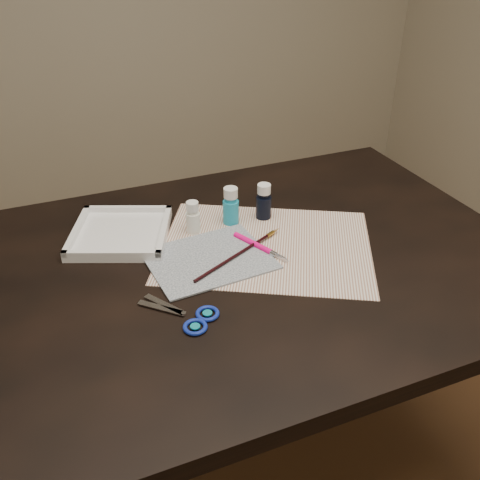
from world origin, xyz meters
name	(u,v)px	position (x,y,z in m)	size (l,w,h in m)	color
ground	(240,470)	(0.00, 0.00, -0.01)	(3.50, 3.50, 0.02)	#422614
table	(240,378)	(0.00, 0.00, 0.38)	(1.30, 0.90, 0.75)	black
paper	(266,246)	(0.08, 0.03, 0.75)	(0.48, 0.37, 0.00)	white
canvas	(209,259)	(-0.07, 0.02, 0.75)	(0.26, 0.21, 0.00)	#13223A
paint_bottle_white	(193,217)	(-0.06, 0.15, 0.79)	(0.03, 0.03, 0.08)	white
paint_bottle_cyan	(231,206)	(0.04, 0.16, 0.80)	(0.04, 0.04, 0.10)	#21A2C7
paint_bottle_navy	(264,201)	(0.13, 0.15, 0.80)	(0.04, 0.04, 0.09)	black
paintbrush	(240,253)	(0.00, 0.01, 0.76)	(0.29, 0.01, 0.01)	black
craft_knife	(261,248)	(0.06, 0.01, 0.76)	(0.17, 0.01, 0.01)	#FF097D
scissors	(175,313)	(-0.19, -0.13, 0.75)	(0.18, 0.09, 0.01)	silver
palette_tray	(121,232)	(-0.23, 0.20, 0.76)	(0.22, 0.22, 0.03)	white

